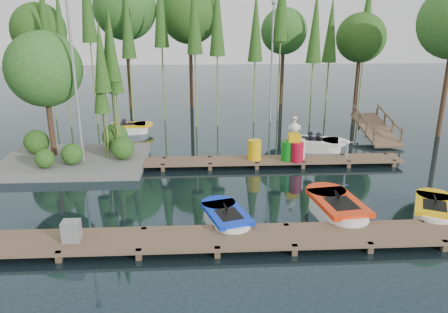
{
  "coord_description": "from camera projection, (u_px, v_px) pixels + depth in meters",
  "views": [
    {
      "loc": [
        -0.41,
        -15.74,
        6.36
      ],
      "look_at": [
        0.5,
        0.5,
        1.1
      ],
      "focal_mm": 35.0,
      "sensor_mm": 36.0,
      "label": 1
    }
  ],
  "objects": [
    {
      "name": "lamp_island",
      "position": [
        74.0,
        70.0,
        17.71
      ],
      "size": [
        0.3,
        0.3,
        7.25
      ],
      "color": "gray",
      "rests_on": "ground"
    },
    {
      "name": "boat_yellow_near",
      "position": [
        433.0,
        210.0,
        14.36
      ],
      "size": [
        2.18,
        2.79,
        0.86
      ],
      "rotation": [
        0.0,
        0.0,
        -0.39
      ],
      "color": "white",
      "rests_on": "ground"
    },
    {
      "name": "boat_white_far",
      "position": [
        316.0,
        145.0,
        21.53
      ],
      "size": [
        3.03,
        2.03,
        1.31
      ],
      "rotation": [
        0.0,
        0.0,
        0.39
      ],
      "color": "white",
      "rests_on": "ground"
    },
    {
      "name": "boat_blue",
      "position": [
        226.0,
        219.0,
        13.76
      ],
      "size": [
        1.77,
        2.71,
        0.84
      ],
      "rotation": [
        0.0,
        0.0,
        0.28
      ],
      "color": "white",
      "rests_on": "ground"
    },
    {
      "name": "ground_plane",
      "position": [
        212.0,
        188.0,
        16.94
      ],
      "size": [
        90.0,
        90.0,
        0.0
      ],
      "primitive_type": "plane",
      "color": "#1E3138"
    },
    {
      "name": "near_dock",
      "position": [
        216.0,
        238.0,
        12.59
      ],
      "size": [
        18.0,
        1.5,
        0.5
      ],
      "color": "brown",
      "rests_on": "ground"
    },
    {
      "name": "seagull_post",
      "position": [
        347.0,
        146.0,
        19.37
      ],
      "size": [
        0.51,
        0.28,
        0.82
      ],
      "color": "gray",
      "rests_on": "far_dock"
    },
    {
      "name": "ramp",
      "position": [
        376.0,
        129.0,
        23.41
      ],
      "size": [
        1.5,
        3.94,
        1.49
      ],
      "color": "brown",
      "rests_on": "ground"
    },
    {
      "name": "lamp_rear",
      "position": [
        272.0,
        52.0,
        26.29
      ],
      "size": [
        0.3,
        0.3,
        7.25
      ],
      "color": "gray",
      "rests_on": "ground"
    },
    {
      "name": "far_dock",
      "position": [
        233.0,
        161.0,
        19.29
      ],
      "size": [
        15.0,
        1.2,
        0.5
      ],
      "color": "brown",
      "rests_on": "ground"
    },
    {
      "name": "island",
      "position": [
        63.0,
        93.0,
        18.75
      ],
      "size": [
        6.2,
        4.2,
        6.75
      ],
      "color": "slate",
      "rests_on": "ground"
    },
    {
      "name": "yellow_barrel",
      "position": [
        255.0,
        150.0,
        19.19
      ],
      "size": [
        0.59,
        0.59,
        0.88
      ],
      "primitive_type": "cylinder",
      "color": "#F5B70C",
      "rests_on": "far_dock"
    },
    {
      "name": "utility_cabinet",
      "position": [
        71.0,
        231.0,
        12.26
      ],
      "size": [
        0.49,
        0.41,
        0.6
      ],
      "primitive_type": "cube",
      "color": "gray",
      "rests_on": "near_dock"
    },
    {
      "name": "boat_red",
      "position": [
        337.0,
        209.0,
        14.36
      ],
      "size": [
        1.75,
        3.16,
        1.01
      ],
      "rotation": [
        0.0,
        0.0,
        0.14
      ],
      "color": "white",
      "rests_on": "ground"
    },
    {
      "name": "boat_yellow_far",
      "position": [
        129.0,
        128.0,
        24.77
      ],
      "size": [
        2.6,
        1.39,
        1.25
      ],
      "rotation": [
        0.0,
        0.0,
        -0.24
      ],
      "color": "white",
      "rests_on": "ground"
    },
    {
      "name": "tree_screen",
      "position": [
        170.0,
        20.0,
        25.01
      ],
      "size": [
        34.42,
        18.53,
        10.31
      ],
      "color": "#422C1C",
      "rests_on": "ground"
    },
    {
      "name": "drum_cluster",
      "position": [
        294.0,
        147.0,
        19.1
      ],
      "size": [
        1.13,
        1.04,
        1.95
      ],
      "color": "#0D7516",
      "rests_on": "far_dock"
    }
  ]
}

